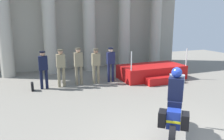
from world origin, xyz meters
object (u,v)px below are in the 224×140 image
Objects in this scene: officer_in_row_0 at (43,67)px; motorcycle_with_rider at (175,110)px; officer_in_row_3 at (96,63)px; officer_in_row_4 at (111,62)px; briefcase_on_ground at (32,87)px; reviewing_stand at (152,72)px; officer_in_row_1 at (61,65)px; officer_in_row_2 at (79,63)px.

officer_in_row_0 is 0.89× the size of motorcycle_with_rider.
motorcycle_with_rider is at bearing 92.95° from officer_in_row_3.
officer_in_row_4 is 4.69× the size of briefcase_on_ground.
reviewing_stand is 1.74× the size of motorcycle_with_rider.
reviewing_stand is at bearing 178.07° from officer_in_row_0.
officer_in_row_1 is at bearing 57.12° from motorcycle_with_rider.
officer_in_row_2 is at bearing 3.12° from briefcase_on_ground.
officer_in_row_4 is at bearing 33.83° from motorcycle_with_rider.
motorcycle_with_rider is 6.53m from briefcase_on_ground.
briefcase_on_ground is (-5.91, 0.19, -0.16)m from reviewing_stand.
motorcycle_with_rider is at bearing 85.25° from officer_in_row_4.
officer_in_row_4 is at bearing 1.45° from briefcase_on_ground.
briefcase_on_ground is at bearing 178.16° from reviewing_stand.
reviewing_stand is 3.88m from officer_in_row_2.
officer_in_row_4 is at bearing -178.95° from officer_in_row_0.
officer_in_row_1 reaches higher than briefcase_on_ground.
briefcase_on_ground is (-3.70, -0.09, -0.82)m from officer_in_row_4.
briefcase_on_ground is (-2.10, -0.11, -0.85)m from officer_in_row_2.
officer_in_row_1 reaches higher than officer_in_row_4.
officer_in_row_0 is 6.36m from motorcycle_with_rider.
briefcase_on_ground is at bearing 1.87° from officer_in_row_3.
officer_in_row_2 is (-3.81, 0.30, 0.70)m from reviewing_stand.
officer_in_row_1 is 0.91× the size of motorcycle_with_rider.
officer_in_row_4 is (3.19, -0.00, 0.00)m from officer_in_row_0.
motorcycle_with_rider reaches higher than reviewing_stand.
officer_in_row_0 is at bearing 63.76° from motorcycle_with_rider.
reviewing_stand is 2.32m from officer_in_row_4.
officer_in_row_3 is at bearing 178.86° from officer_in_row_1.
officer_in_row_0 is at bearing 1.70° from officer_in_row_2.
officer_in_row_2 reaches higher than officer_in_row_3.
officer_in_row_1 is 1.64m from officer_in_row_3.
reviewing_stand is at bearing 12.82° from motorcycle_with_rider.
reviewing_stand is at bearing 176.56° from officer_in_row_2.
motorcycle_with_rider is (0.18, -5.74, -0.20)m from officer_in_row_3.
reviewing_stand is 1.88× the size of officer_in_row_2.
motorcycle_with_rider is at bearing 100.95° from officer_in_row_2.
briefcase_on_ground is at bearing 11.94° from officer_in_row_0.
motorcycle_with_rider is at bearing 108.54° from officer_in_row_1.
briefcase_on_ground is (-1.29, -0.10, -0.84)m from officer_in_row_1.
officer_in_row_1 is at bearing 0.93° from officer_in_row_4.
officer_in_row_0 is at bearing 1.05° from officer_in_row_4.
officer_in_row_0 is at bearing -0.32° from officer_in_row_3.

